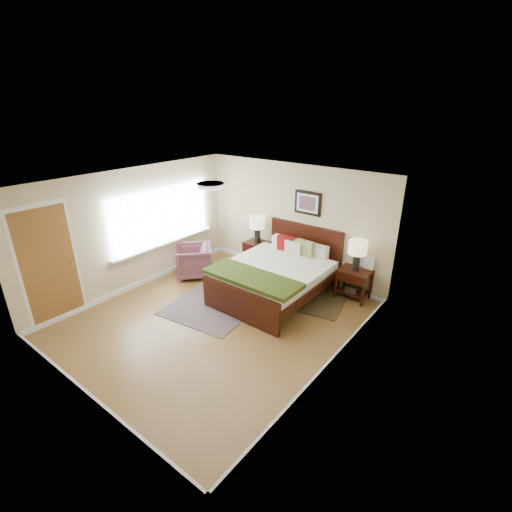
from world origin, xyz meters
name	(u,v)px	position (x,y,z in m)	size (l,w,h in m)	color
floor	(217,319)	(0.00, 0.00, 0.00)	(5.00, 5.00, 0.00)	brown
back_wall	(293,221)	(0.00, 2.50, 1.25)	(4.50, 0.04, 2.50)	#C4B48E
front_wall	(70,320)	(0.00, -2.50, 1.25)	(4.50, 0.04, 2.50)	#C4B48E
left_wall	(134,230)	(-2.25, 0.00, 1.25)	(0.04, 5.00, 2.50)	#C4B48E
right_wall	(334,296)	(2.25, 0.00, 1.25)	(0.04, 5.00, 2.50)	#C4B48E
ceiling	(210,183)	(0.00, 0.00, 2.50)	(4.50, 5.00, 0.02)	white
window	(163,217)	(-2.20, 0.70, 1.38)	(0.11, 2.72, 1.32)	silver
door	(49,266)	(-2.23, -1.75, 1.07)	(0.06, 1.00, 2.18)	silver
ceil_fixture	(210,185)	(0.00, 0.00, 2.47)	(0.44, 0.44, 0.08)	white
bed	(276,271)	(0.35, 1.37, 0.57)	(1.88, 2.29, 1.23)	black
wall_art	(308,203)	(0.35, 2.47, 1.72)	(0.62, 0.05, 0.50)	black
nightstand_left	(257,247)	(-0.82, 2.25, 0.51)	(0.54, 0.48, 0.64)	black
nightstand_right	(354,281)	(1.61, 2.26, 0.38)	(0.62, 0.47, 0.62)	black
lamp_left	(257,224)	(-0.82, 2.27, 1.07)	(0.36, 0.36, 0.61)	black
lamp_right	(358,250)	(1.61, 2.27, 1.05)	(0.36, 0.36, 0.61)	black
armchair	(194,261)	(-1.66, 1.03, 0.36)	(0.76, 0.78, 0.71)	brown
rug_persian	(222,299)	(-0.42, 0.59, 0.01)	(1.56, 2.20, 0.01)	#0C173C
rug_navy	(322,300)	(1.19, 1.80, 0.01)	(0.87, 1.30, 0.01)	black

